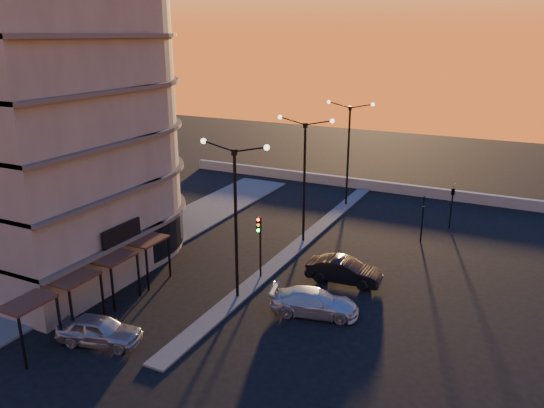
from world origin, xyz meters
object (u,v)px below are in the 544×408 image
(traffic_light_main, at_px, (259,237))
(car_wagon, at_px, (314,302))
(car_hatchback, at_px, (99,330))
(streetlamp_mid, at_px, (305,170))
(car_sedan, at_px, (344,271))

(traffic_light_main, bearing_deg, car_wagon, -28.30)
(traffic_light_main, distance_m, car_hatchback, 11.15)
(streetlamp_mid, height_order, car_hatchback, streetlamp_mid)
(traffic_light_main, xyz_separation_m, car_sedan, (5.00, 1.99, -2.11))
(car_hatchback, bearing_deg, streetlamp_mid, -26.52)
(streetlamp_mid, height_order, traffic_light_main, streetlamp_mid)
(car_hatchback, distance_m, car_wagon, 11.56)
(streetlamp_mid, xyz_separation_m, car_wagon, (4.84, -9.74, -4.87))
(traffic_light_main, relative_size, car_wagon, 0.85)
(car_sedan, bearing_deg, car_hatchback, 140.33)
(streetlamp_mid, distance_m, traffic_light_main, 7.62)
(car_hatchback, xyz_separation_m, car_wagon, (8.68, 7.64, -0.01))
(car_hatchback, relative_size, car_wagon, 0.87)
(traffic_light_main, distance_m, car_sedan, 5.78)
(streetlamp_mid, relative_size, car_wagon, 1.91)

